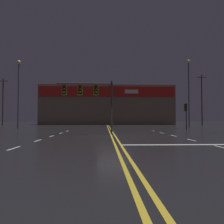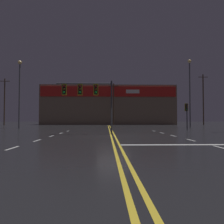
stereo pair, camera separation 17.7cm
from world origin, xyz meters
name	(u,v)px [view 1 (the left image)]	position (x,y,z in m)	size (l,w,h in m)	color
ground_plane	(113,136)	(0.00, 0.00, 0.00)	(200.00, 200.00, 0.00)	black
road_markings	(126,137)	(0.91, -1.14, 0.00)	(14.39, 60.00, 0.01)	gold
traffic_signal_median	(87,92)	(-2.26, 1.92, 3.69)	(4.96, 0.36, 4.74)	#38383D
traffic_signal_corner_northeast	(186,110)	(9.72, 10.16, 2.46)	(0.42, 0.36, 3.35)	#38383D
streetlight_median_approach	(189,85)	(13.07, 17.66, 6.93)	(0.56, 0.56, 11.10)	#59595E
streetlight_far_right	(19,85)	(-13.32, 14.94, 6.33)	(0.56, 0.56, 10.00)	#59595E
building_backdrop	(107,106)	(0.00, 39.59, 4.84)	(33.00, 10.23, 9.65)	#7A6651
utility_pole_row	(110,101)	(0.56, 32.22, 5.52)	(47.51, 0.26, 11.68)	#4C3828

